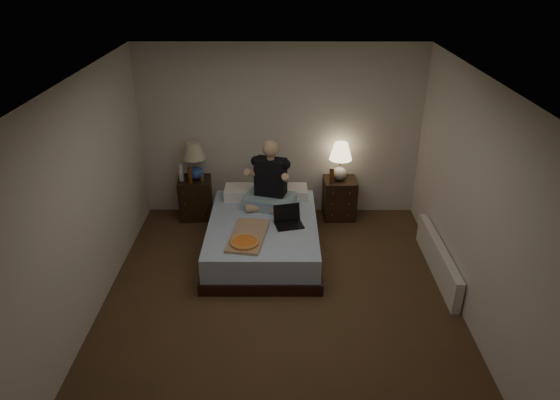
{
  "coord_description": "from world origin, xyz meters",
  "views": [
    {
      "loc": [
        0.02,
        -4.52,
        3.58
      ],
      "look_at": [
        0.0,
        0.9,
        0.85
      ],
      "focal_mm": 32.0,
      "sensor_mm": 36.0,
      "label": 1
    }
  ],
  "objects_px": {
    "nightstand_right": "(339,198)",
    "pizza_box": "(244,243)",
    "soda_can": "(202,177)",
    "radiator": "(438,259)",
    "lamp_right": "(340,162)",
    "person": "(270,175)",
    "water_bottle": "(181,173)",
    "beer_bottle_left": "(190,175)",
    "laptop": "(289,217)",
    "bed": "(263,237)",
    "nightstand_left": "(196,198)",
    "beer_bottle_right": "(332,175)",
    "lamp_left": "(195,161)"
  },
  "relations": [
    {
      "from": "beer_bottle_right",
      "to": "person",
      "type": "bearing_deg",
      "value": -152.17
    },
    {
      "from": "nightstand_left",
      "to": "laptop",
      "type": "height_order",
      "value": "laptop"
    },
    {
      "from": "lamp_left",
      "to": "beer_bottle_left",
      "type": "xyz_separation_m",
      "value": [
        -0.06,
        -0.14,
        -0.17
      ]
    },
    {
      "from": "nightstand_right",
      "to": "water_bottle",
      "type": "bearing_deg",
      "value": 179.33
    },
    {
      "from": "beer_bottle_right",
      "to": "pizza_box",
      "type": "bearing_deg",
      "value": -127.96
    },
    {
      "from": "bed",
      "to": "radiator",
      "type": "distance_m",
      "value": 2.2
    },
    {
      "from": "lamp_left",
      "to": "laptop",
      "type": "distance_m",
      "value": 1.76
    },
    {
      "from": "nightstand_right",
      "to": "pizza_box",
      "type": "bearing_deg",
      "value": -131.25
    },
    {
      "from": "soda_can",
      "to": "radiator",
      "type": "height_order",
      "value": "soda_can"
    },
    {
      "from": "nightstand_left",
      "to": "nightstand_right",
      "type": "distance_m",
      "value": 2.12
    },
    {
      "from": "lamp_right",
      "to": "bed",
      "type": "bearing_deg",
      "value": -137.25
    },
    {
      "from": "laptop",
      "to": "radiator",
      "type": "relative_size",
      "value": 0.21
    },
    {
      "from": "radiator",
      "to": "lamp_right",
      "type": "bearing_deg",
      "value": 126.59
    },
    {
      "from": "water_bottle",
      "to": "beer_bottle_right",
      "type": "height_order",
      "value": "water_bottle"
    },
    {
      "from": "radiator",
      "to": "nightstand_left",
      "type": "bearing_deg",
      "value": 155.44
    },
    {
      "from": "bed",
      "to": "soda_can",
      "type": "bearing_deg",
      "value": 133.78
    },
    {
      "from": "radiator",
      "to": "laptop",
      "type": "bearing_deg",
      "value": 169.11
    },
    {
      "from": "nightstand_left",
      "to": "water_bottle",
      "type": "relative_size",
      "value": 2.44
    },
    {
      "from": "lamp_left",
      "to": "beer_bottle_right",
      "type": "bearing_deg",
      "value": -3.29
    },
    {
      "from": "bed",
      "to": "laptop",
      "type": "xyz_separation_m",
      "value": [
        0.34,
        -0.11,
        0.35
      ]
    },
    {
      "from": "laptop",
      "to": "pizza_box",
      "type": "relative_size",
      "value": 0.45
    },
    {
      "from": "beer_bottle_right",
      "to": "laptop",
      "type": "relative_size",
      "value": 0.68
    },
    {
      "from": "beer_bottle_left",
      "to": "radiator",
      "type": "height_order",
      "value": "beer_bottle_left"
    },
    {
      "from": "water_bottle",
      "to": "soda_can",
      "type": "bearing_deg",
      "value": 1.88
    },
    {
      "from": "person",
      "to": "radiator",
      "type": "relative_size",
      "value": 0.58
    },
    {
      "from": "person",
      "to": "beer_bottle_left",
      "type": "bearing_deg",
      "value": 175.15
    },
    {
      "from": "soda_can",
      "to": "person",
      "type": "bearing_deg",
      "value": -27.82
    },
    {
      "from": "pizza_box",
      "to": "radiator",
      "type": "xyz_separation_m",
      "value": [
        2.35,
        0.13,
        -0.3
      ]
    },
    {
      "from": "nightstand_left",
      "to": "lamp_right",
      "type": "height_order",
      "value": "lamp_right"
    },
    {
      "from": "lamp_left",
      "to": "person",
      "type": "distance_m",
      "value": 1.22
    },
    {
      "from": "lamp_right",
      "to": "person",
      "type": "bearing_deg",
      "value": -150.12
    },
    {
      "from": "radiator",
      "to": "beer_bottle_right",
      "type": "bearing_deg",
      "value": 131.9
    },
    {
      "from": "beer_bottle_right",
      "to": "laptop",
      "type": "distance_m",
      "value": 1.17
    },
    {
      "from": "nightstand_left",
      "to": "radiator",
      "type": "distance_m",
      "value": 3.5
    },
    {
      "from": "nightstand_right",
      "to": "pizza_box",
      "type": "height_order",
      "value": "nightstand_right"
    },
    {
      "from": "soda_can",
      "to": "beer_bottle_left",
      "type": "height_order",
      "value": "beer_bottle_left"
    },
    {
      "from": "lamp_left",
      "to": "soda_can",
      "type": "height_order",
      "value": "lamp_left"
    },
    {
      "from": "radiator",
      "to": "lamp_left",
      "type": "bearing_deg",
      "value": 155.25
    },
    {
      "from": "beer_bottle_right",
      "to": "water_bottle",
      "type": "bearing_deg",
      "value": 178.54
    },
    {
      "from": "nightstand_left",
      "to": "person",
      "type": "relative_size",
      "value": 0.66
    },
    {
      "from": "water_bottle",
      "to": "beer_bottle_left",
      "type": "height_order",
      "value": "water_bottle"
    },
    {
      "from": "nightstand_right",
      "to": "lamp_right",
      "type": "xyz_separation_m",
      "value": [
        -0.02,
        0.0,
        0.58
      ]
    },
    {
      "from": "soda_can",
      "to": "bed",
      "type": "bearing_deg",
      "value": -46.13
    },
    {
      "from": "bed",
      "to": "radiator",
      "type": "height_order",
      "value": "bed"
    },
    {
      "from": "water_bottle",
      "to": "person",
      "type": "xyz_separation_m",
      "value": [
        1.28,
        -0.51,
        0.19
      ]
    },
    {
      "from": "bed",
      "to": "nightstand_left",
      "type": "relative_size",
      "value": 3.02
    },
    {
      "from": "pizza_box",
      "to": "radiator",
      "type": "height_order",
      "value": "pizza_box"
    },
    {
      "from": "person",
      "to": "water_bottle",
      "type": "bearing_deg",
      "value": 174.19
    },
    {
      "from": "bed",
      "to": "lamp_right",
      "type": "bearing_deg",
      "value": 42.66
    },
    {
      "from": "bed",
      "to": "radiator",
      "type": "bearing_deg",
      "value": -12.14
    }
  ]
}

